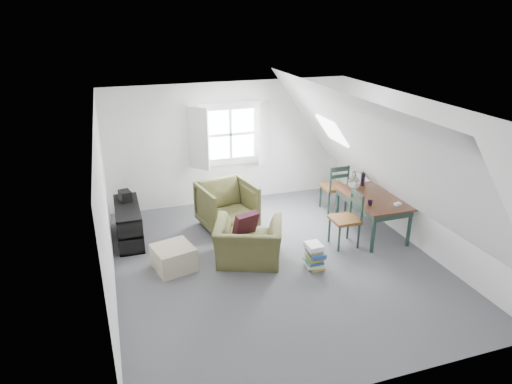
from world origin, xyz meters
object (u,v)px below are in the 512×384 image
object	(u,v)px
armchair_near	(249,261)
magazine_stack	(315,256)
dining_chair_near	(347,218)
ottoman	(174,258)
media_shelf	(129,225)
armchair_far	(228,227)
dining_table	(373,202)
dining_chair_far	(335,187)

from	to	relation	value
armchair_near	magazine_stack	xyz separation A→B (m)	(0.93, -0.51, 0.21)
dining_chair_near	ottoman	bearing A→B (deg)	-91.56
dining_chair_near	media_shelf	xyz separation A→B (m)	(-3.54, 1.33, -0.21)
armchair_far	media_shelf	world-z (taller)	media_shelf
dining_table	media_shelf	xyz separation A→B (m)	(-4.19, 1.07, -0.33)
dining_table	magazine_stack	distance (m)	1.73
armchair_near	dining_chair_near	xyz separation A→B (m)	(1.76, 0.02, 0.50)
dining_table	dining_chair_far	distance (m)	1.13
dining_table	dining_chair_near	world-z (taller)	dining_chair_near
armchair_far	magazine_stack	bearing A→B (deg)	-73.88
armchair_near	dining_table	bearing A→B (deg)	-152.12
ottoman	dining_chair_far	size ratio (longest dim) A/B	0.58
armchair_far	magazine_stack	size ratio (longest dim) A/B	2.34
armchair_far	ottoman	size ratio (longest dim) A/B	1.66
armchair_far	magazine_stack	distance (m)	2.06
ottoman	dining_chair_near	xyz separation A→B (m)	(2.95, -0.13, 0.31)
armchair_far	ottoman	world-z (taller)	armchair_far
armchair_far	dining_chair_far	world-z (taller)	dining_chair_far
armchair_near	media_shelf	world-z (taller)	media_shelf
armchair_far	ottoman	xyz separation A→B (m)	(-1.18, -1.16, 0.19)
armchair_near	armchair_far	size ratio (longest dim) A/B	1.09
ottoman	magazine_stack	bearing A→B (deg)	-17.33
media_shelf	magazine_stack	bearing A→B (deg)	-30.37
armchair_near	dining_chair_far	bearing A→B (deg)	-126.79
dining_chair_near	dining_chair_far	bearing A→B (deg)	161.93
ottoman	dining_chair_near	distance (m)	2.97
armchair_far	dining_table	world-z (taller)	dining_table
armchair_far	media_shelf	distance (m)	1.80
armchair_near	magazine_stack	size ratio (longest dim) A/B	2.56
armchair_far	media_shelf	size ratio (longest dim) A/B	0.77
ottoman	media_shelf	distance (m)	1.34
dining_chair_near	armchair_near	bearing A→B (deg)	-88.32
ottoman	dining_chair_near	world-z (taller)	dining_chair_near
dining_chair_far	dining_chair_near	distance (m)	1.46
ottoman	dining_table	distance (m)	3.62
ottoman	media_shelf	bearing A→B (deg)	116.46
ottoman	dining_table	world-z (taller)	dining_table
media_shelf	magazine_stack	world-z (taller)	media_shelf
armchair_far	dining_table	size ratio (longest dim) A/B	0.67
armchair_far	magazine_stack	xyz separation A→B (m)	(0.94, -1.82, 0.21)
dining_table	dining_chair_near	distance (m)	0.71
magazine_stack	armchair_near	bearing A→B (deg)	151.42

